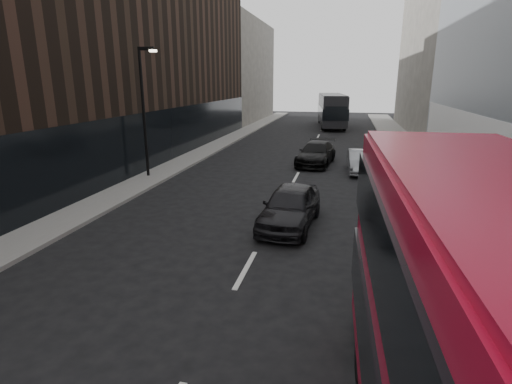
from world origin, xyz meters
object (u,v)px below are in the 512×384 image
Objects in this scene: car_a at (290,206)px; grey_bus at (332,109)px; car_c at (316,153)px; street_lamp at (144,104)px; car_b at (360,161)px.

grey_bus is at bearing 94.52° from car_a.
street_lamp is at bearing -139.91° from car_c.
car_b is at bearing 78.97° from car_a.
grey_bus reaches higher than car_c.
car_b is (2.77, -24.65, -1.38)m from grey_bus.
street_lamp is 1.73× the size of car_b.
grey_bus is 34.87m from car_a.
street_lamp reaches higher than car_a.
car_a is at bearing -33.74° from street_lamp.
car_c is at bearing -96.55° from grey_bus.
car_b is at bearing 19.52° from street_lamp.
grey_bus is at bearing 92.98° from car_b.
street_lamp is 1.37× the size of car_c.
grey_bus reaches higher than car_a.
grey_bus is 2.36× the size of car_c.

